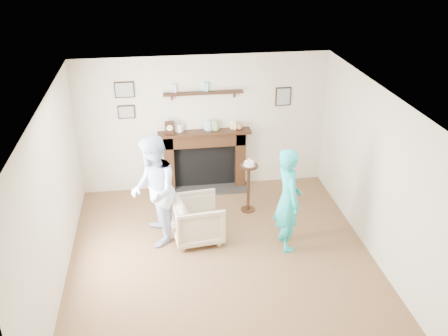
{
  "coord_description": "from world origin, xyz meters",
  "views": [
    {
      "loc": [
        -0.84,
        -5.9,
        4.51
      ],
      "look_at": [
        0.14,
        0.9,
        1.13
      ],
      "focal_mm": 40.0,
      "sensor_mm": 36.0,
      "label": 1
    }
  ],
  "objects_px": {
    "armchair": "(198,238)",
    "woman": "(285,245)",
    "man": "(157,240)",
    "pedestal_table": "(249,179)"
  },
  "relations": [
    {
      "from": "woman",
      "to": "pedestal_table",
      "type": "relative_size",
      "value": 1.64
    },
    {
      "from": "armchair",
      "to": "woman",
      "type": "height_order",
      "value": "woman"
    },
    {
      "from": "woman",
      "to": "pedestal_table",
      "type": "height_order",
      "value": "pedestal_table"
    },
    {
      "from": "man",
      "to": "pedestal_table",
      "type": "bearing_deg",
      "value": 109.96
    },
    {
      "from": "armchair",
      "to": "woman",
      "type": "relative_size",
      "value": 0.47
    },
    {
      "from": "armchair",
      "to": "pedestal_table",
      "type": "height_order",
      "value": "pedestal_table"
    },
    {
      "from": "armchair",
      "to": "man",
      "type": "bearing_deg",
      "value": 79.92
    },
    {
      "from": "man",
      "to": "woman",
      "type": "distance_m",
      "value": 2.02
    },
    {
      "from": "woman",
      "to": "man",
      "type": "bearing_deg",
      "value": 73.41
    },
    {
      "from": "armchair",
      "to": "man",
      "type": "height_order",
      "value": "man"
    }
  ]
}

